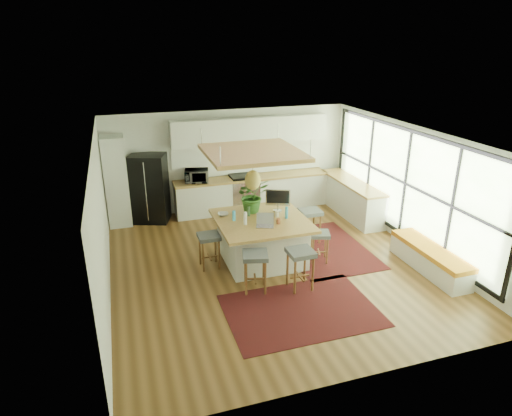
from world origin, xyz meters
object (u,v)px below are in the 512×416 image
object	(u,v)px
laptop	(265,221)
island_plant	(252,199)
stool_near_left	(255,273)
monitor	(278,199)
fridge	(149,186)
stool_right_front	(319,246)
stool_near_right	(300,271)
stool_right_back	(310,227)
island	(261,240)
microwave	(197,174)
stool_left_side	(209,251)

from	to	relation	value
laptop	island_plant	size ratio (longest dim) A/B	0.50
stool_near_left	monitor	xyz separation A→B (m)	(0.98, 1.48, 0.83)
fridge	stool_right_front	world-z (taller)	fridge
stool_near_left	laptop	size ratio (longest dim) A/B	2.09
fridge	stool_near_right	xyz separation A→B (m)	(2.34, -4.22, -0.57)
fridge	stool_near_right	bearing A→B (deg)	-42.13
island_plant	stool_right_front	bearing A→B (deg)	-37.07
stool_near_left	stool_right_back	world-z (taller)	stool_right_back
fridge	stool_near_left	xyz separation A→B (m)	(1.52, -4.04, -0.57)
laptop	island	bearing A→B (deg)	103.23
stool_near_left	laptop	distance (m)	1.12
fridge	stool_near_right	distance (m)	4.86
fridge	stool_near_right	world-z (taller)	fridge
stool_right_back	microwave	xyz separation A→B (m)	(-2.15, 2.39, 0.77)
island	stool_right_front	xyz separation A→B (m)	(1.14, -0.42, -0.11)
fridge	stool_right_back	xyz separation A→B (m)	(3.36, -2.39, -0.57)
island_plant	fridge	bearing A→B (deg)	129.01
fridge	stool_left_side	size ratio (longest dim) A/B	2.39
stool_left_side	microwave	bearing A→B (deg)	83.89
fridge	laptop	world-z (taller)	fridge
stool_near_right	stool_left_side	bearing A→B (deg)	137.34
island	stool_near_right	world-z (taller)	island
stool_near_right	microwave	world-z (taller)	microwave
stool_right_back	stool_right_front	bearing A→B (deg)	-102.06
fridge	island	bearing A→B (deg)	-36.40
island	monitor	distance (m)	0.94
stool_near_left	stool_near_right	world-z (taller)	stool_near_right
stool_near_left	microwave	distance (m)	4.13
stool_right_front	stool_right_back	world-z (taller)	stool_right_back
stool_right_back	laptop	distance (m)	1.80
stool_left_side	microwave	distance (m)	3.01
stool_right_front	microwave	world-z (taller)	microwave
stool_right_front	stool_left_side	size ratio (longest dim) A/B	0.90
laptop	stool_left_side	bearing A→B (deg)	-178.69
microwave	island_plant	size ratio (longest dim) A/B	0.82
stool_left_side	island_plant	world-z (taller)	island_plant
monitor	island_plant	world-z (taller)	island_plant
island_plant	stool_left_side	bearing A→B (deg)	-156.64
stool_left_side	monitor	bearing A→B (deg)	11.79
stool_near_left	microwave	xyz separation A→B (m)	(-0.31, 4.04, 0.77)
stool_near_right	microwave	size ratio (longest dim) A/B	1.32
stool_near_right	island_plant	bearing A→B (deg)	101.85
island	stool_right_front	distance (m)	1.22
stool_near_left	island_plant	bearing A→B (deg)	74.43
island	monitor	xyz separation A→B (m)	(0.48, 0.35, 0.72)
island	microwave	distance (m)	3.09
fridge	microwave	bearing A→B (deg)	19.03
island	island_plant	xyz separation A→B (m)	(-0.05, 0.48, 0.75)
island	laptop	distance (m)	0.70
laptop	monitor	bearing A→B (deg)	75.07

